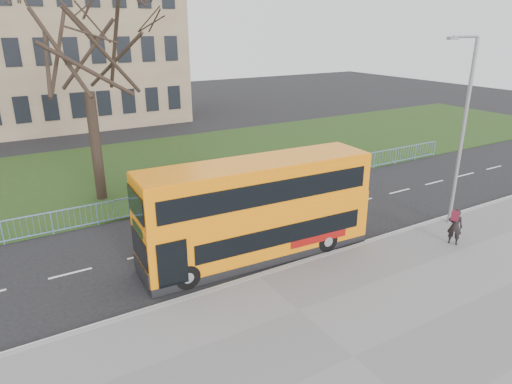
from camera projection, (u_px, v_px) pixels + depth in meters
ground at (238, 261)px, 18.42m from camera, size 120.00×120.00×0.00m
pavement at (353, 358)px, 12.96m from camera, size 80.00×10.50×0.12m
kerb at (258, 277)px, 17.15m from camera, size 80.00×0.20×0.14m
grass_verge at (133, 170)px, 29.92m from camera, size 80.00×15.40×0.08m
guard_railing at (176, 199)px, 23.54m from camera, size 40.00×0.12×1.10m
bare_tree at (86, 69)px, 22.64m from camera, size 9.57×9.57×13.67m
civic_building at (5, 49)px, 41.77m from camera, size 30.00×15.00×14.00m
yellow_bus at (257, 208)px, 18.16m from camera, size 9.63×2.76×3.99m
pedestrian at (455, 226)px, 19.39m from camera, size 0.63×0.71×1.62m
street_lamp at (462, 127)px, 20.16m from camera, size 1.80×0.30×8.47m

